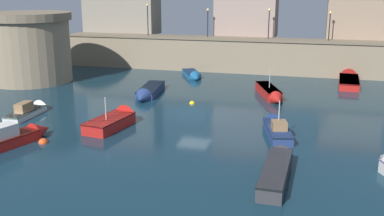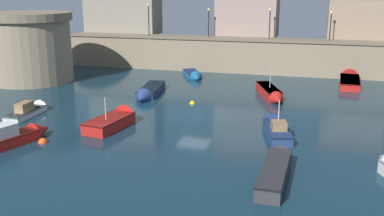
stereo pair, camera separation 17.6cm
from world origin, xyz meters
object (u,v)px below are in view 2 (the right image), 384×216
at_px(quay_lamp_1, 209,18).
at_px(moored_boat_9, 116,120).
at_px(quay_lamp_3, 331,21).
at_px(moored_boat_7, 194,75).
at_px(fortress_tower, 30,47).
at_px(mooring_buoy_1, 192,104).
at_px(quay_lamp_0, 149,15).
at_px(quay_lamp_2, 270,19).
at_px(moored_boat_4, 350,80).
at_px(moored_boat_8, 276,167).
at_px(moored_boat_0, 32,110).
at_px(mooring_buoy_0, 43,143).
at_px(moored_boat_2, 271,93).
at_px(moored_boat_5, 148,92).
at_px(moored_boat_1, 275,127).
at_px(moored_boat_6, 7,139).

relative_size(quay_lamp_1, moored_boat_9, 0.60).
relative_size(quay_lamp_3, moored_boat_7, 0.61).
relative_size(fortress_tower, mooring_buoy_1, 18.55).
bearing_deg(quay_lamp_0, quay_lamp_2, 0.00).
bearing_deg(moored_boat_4, moored_boat_8, 171.27).
height_order(quay_lamp_0, moored_boat_0, quay_lamp_0).
xyz_separation_m(moored_boat_8, mooring_buoy_0, (-15.29, 1.24, -0.43)).
xyz_separation_m(fortress_tower, moored_boat_2, (25.54, -0.84, -3.26)).
bearing_deg(moored_boat_7, moored_boat_5, -37.58).
bearing_deg(quay_lamp_2, moored_boat_8, -83.07).
distance_m(moored_boat_2, moored_boat_4, 11.25).
bearing_deg(moored_boat_0, moored_boat_9, -99.29).
distance_m(moored_boat_7, moored_boat_9, 18.83).
relative_size(quay_lamp_0, moored_boat_4, 0.51).
xyz_separation_m(quay_lamp_1, moored_boat_5, (-2.38, -14.32, -5.91)).
xyz_separation_m(moored_boat_1, moored_boat_5, (-12.45, 7.97, -0.06)).
bearing_deg(quay_lamp_3, moored_boat_4, -57.69).
xyz_separation_m(moored_boat_0, mooring_buoy_0, (4.82, -5.89, -0.34)).
relative_size(moored_boat_8, mooring_buoy_0, 11.54).
bearing_deg(moored_boat_8, fortress_tower, 58.09).
bearing_deg(moored_boat_7, quay_lamp_0, -150.82).
distance_m(moored_boat_1, moored_boat_5, 14.79).
xyz_separation_m(moored_boat_4, moored_boat_8, (-5.34, -26.04, 0.04)).
height_order(moored_boat_0, moored_boat_6, moored_boat_6).
height_order(quay_lamp_2, moored_boat_2, quay_lamp_2).
height_order(moored_boat_5, mooring_buoy_0, moored_boat_5).
bearing_deg(moored_boat_6, moored_boat_2, -23.75).
height_order(quay_lamp_0, quay_lamp_2, quay_lamp_0).
xyz_separation_m(quay_lamp_0, moored_boat_5, (5.16, -14.32, -6.17)).
relative_size(moored_boat_4, moored_boat_7, 1.42).
height_order(fortress_tower, moored_boat_7, fortress_tower).
relative_size(quay_lamp_2, moored_boat_9, 0.61).
relative_size(quay_lamp_0, quay_lamp_1, 1.14).
bearing_deg(moored_boat_8, mooring_buoy_1, 33.63).
bearing_deg(mooring_buoy_0, fortress_tower, 125.59).
distance_m(quay_lamp_2, moored_boat_0, 28.52).
distance_m(mooring_buoy_0, mooring_buoy_1, 14.13).
bearing_deg(quay_lamp_3, quay_lamp_0, -180.00).
bearing_deg(moored_boat_8, moored_boat_6, 91.58).
xyz_separation_m(moored_boat_1, moored_boat_6, (-16.40, -7.25, 0.09)).
height_order(quay_lamp_1, moored_boat_4, quay_lamp_1).
relative_size(moored_boat_4, moored_boat_8, 1.03).
height_order(quay_lamp_0, moored_boat_2, quay_lamp_0).
height_order(moored_boat_6, moored_boat_8, moored_boat_6).
height_order(moored_boat_1, mooring_buoy_0, moored_boat_1).
distance_m(quay_lamp_0, moored_boat_9, 25.10).
xyz_separation_m(quay_lamp_2, moored_boat_6, (-13.50, -29.55, -5.82)).
distance_m(moored_boat_0, mooring_buoy_1, 13.34).
distance_m(moored_boat_4, moored_boat_5, 21.40).
bearing_deg(moored_boat_9, moored_boat_1, -74.46).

